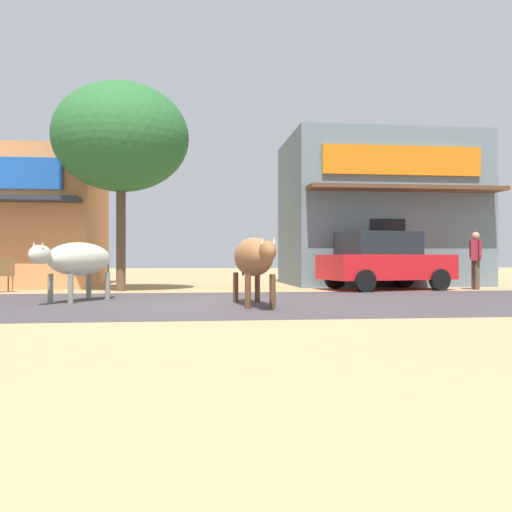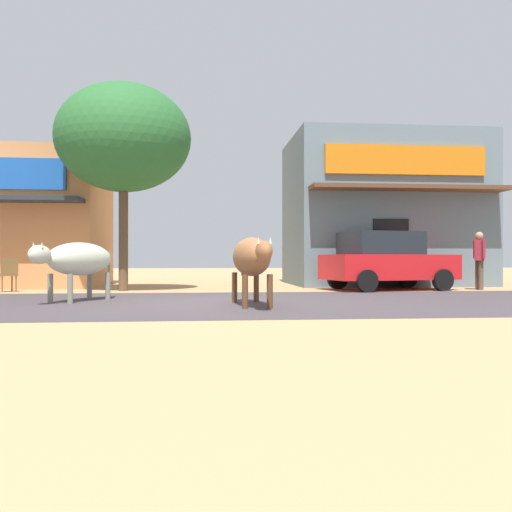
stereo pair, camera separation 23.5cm
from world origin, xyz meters
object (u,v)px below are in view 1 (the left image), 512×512
pedestrian_by_shop (476,256)px  cow_near_brown (78,259)px  cow_far_dark (254,257)px  cafe_chair_near_tree (5,273)px  roadside_tree (121,138)px  parked_hatchback_car (383,260)px

pedestrian_by_shop → cow_near_brown: bearing=-162.7°
cow_far_dark → pedestrian_by_shop: pedestrian_by_shop is taller
pedestrian_by_shop → cafe_chair_near_tree: 13.01m
cow_near_brown → cafe_chair_near_tree: 4.41m
roadside_tree → parked_hatchback_car: size_ratio=1.47×
roadside_tree → cow_far_dark: 6.92m
pedestrian_by_shop → roadside_tree: bearing=176.9°
parked_hatchback_car → cow_far_dark: 6.53m
cow_near_brown → cow_far_dark: bearing=-22.5°
roadside_tree → cow_far_dark: size_ratio=1.99×
parked_hatchback_car → cow_far_dark: parked_hatchback_car is taller
parked_hatchback_car → cow_near_brown: parked_hatchback_car is taller
cow_near_brown → pedestrian_by_shop: pedestrian_by_shop is taller
roadside_tree → parked_hatchback_car: bearing=-2.6°
cow_near_brown → cow_far_dark: size_ratio=0.86×
cow_near_brown → cow_far_dark: cow_far_dark is taller
cow_far_dark → pedestrian_by_shop: 8.38m
parked_hatchback_car → cow_near_brown: size_ratio=1.59×
roadside_tree → pedestrian_by_shop: roadside_tree is taller
cow_far_dark → cafe_chair_near_tree: bearing=140.3°
cow_near_brown → pedestrian_by_shop: bearing=17.3°
roadside_tree → cow_near_brown: bearing=-96.5°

